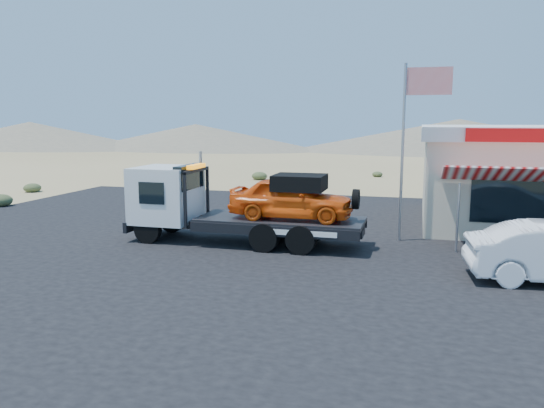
% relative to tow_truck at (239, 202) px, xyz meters
% --- Properties ---
extents(ground, '(120.00, 120.00, 0.00)m').
position_rel_tow_truck_xyz_m(ground, '(0.57, -2.73, -1.42)').
color(ground, '#958155').
rests_on(ground, ground).
extents(asphalt_lot, '(32.00, 24.00, 0.02)m').
position_rel_tow_truck_xyz_m(asphalt_lot, '(2.57, 0.27, -1.41)').
color(asphalt_lot, black).
rests_on(asphalt_lot, ground).
extents(tow_truck, '(7.90, 2.34, 2.64)m').
position_rel_tow_truck_xyz_m(tow_truck, '(0.00, 0.00, 0.00)').
color(tow_truck, black).
rests_on(tow_truck, asphalt_lot).
extents(flagpole, '(1.55, 0.10, 6.00)m').
position_rel_tow_truck_xyz_m(flagpole, '(5.50, 1.77, 2.34)').
color(flagpole, '#99999E').
rests_on(flagpole, asphalt_lot).
extents(desert_scrub, '(26.52, 36.03, 0.71)m').
position_rel_tow_truck_xyz_m(desert_scrub, '(-13.51, 6.12, -1.11)').
color(desert_scrub, '#3B4A27').
rests_on(desert_scrub, ground).
extents(distant_hills, '(126.00, 48.00, 4.20)m').
position_rel_tow_truck_xyz_m(distant_hills, '(-9.20, 52.41, 0.46)').
color(distant_hills, '#726B59').
rests_on(distant_hills, ground).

